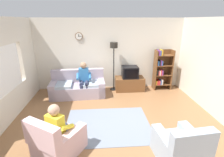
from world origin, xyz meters
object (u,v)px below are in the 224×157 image
couch (78,87)px  bookshelf (161,70)px  armchair_near_window (58,141)px  armchair_near_bookshelf (179,148)px  tv (130,72)px  tv_stand (129,84)px  floor_lamp (114,53)px  person_in_left_armchair (59,126)px  person_on_couch (84,78)px

couch → bookshelf: bookshelf is taller
armchair_near_window → armchair_near_bookshelf: bearing=-8.8°
bookshelf → armchair_near_bookshelf: bookshelf is taller
couch → tv: size_ratio=3.24×
tv → bookshelf: (1.26, 0.10, 0.05)m
couch → armchair_near_window: (-0.09, -2.86, -0.02)m
tv_stand → floor_lamp: size_ratio=0.59×
tv → bookshelf: 1.26m
armchair_near_bookshelf → person_in_left_armchair: 2.40m
tv_stand → tv: size_ratio=1.83×
floor_lamp → person_in_left_armchair: bearing=-113.2°
armchair_near_bookshelf → person_on_couch: person_on_couch is taller
armchair_near_window → armchair_near_bookshelf: (2.38, -0.37, 0.00)m
armchair_near_bookshelf → person_on_couch: size_ratio=0.77×
tv_stand → armchair_near_window: 3.79m
tv_stand → person_on_couch: bearing=-165.3°
tv → armchair_near_bookshelf: 3.59m
couch → tv_stand: couch is taller
person_on_couch → tv_stand: bearing=14.7°
bookshelf → person_on_couch: (-2.96, -0.52, -0.09)m
couch → armchair_near_bookshelf: size_ratio=2.04×
floor_lamp → person_in_left_armchair: 3.61m
floor_lamp → person_on_couch: size_ratio=1.49×
bookshelf → armchair_near_window: bookshelf is taller
tv_stand → armchair_near_window: size_ratio=0.94×
floor_lamp → armchair_near_bookshelf: size_ratio=1.94×
tv → armchair_near_bookshelf: (0.35, -3.54, -0.45)m
tv → armchair_near_window: 3.80m
bookshelf → armchair_near_window: bearing=-135.2°
floor_lamp → armchair_near_bookshelf: floor_lamp is taller
armchair_near_bookshelf → person_on_couch: 3.75m
armchair_near_bookshelf → armchair_near_window: bearing=171.2°
tv_stand → bookshelf: (1.26, 0.07, 0.53)m
person_in_left_armchair → tv: bearing=57.3°
armchair_near_bookshelf → person_on_couch: bearing=123.3°
tv_stand → floor_lamp: floor_lamp is taller
armchair_near_bookshelf → person_in_left_armchair: bearing=169.3°
bookshelf → armchair_near_window: size_ratio=1.35×
bookshelf → armchair_near_window: 4.67m
floor_lamp → couch: bearing=-161.9°
floor_lamp → person_on_couch: floor_lamp is taller
armchair_near_bookshelf → person_in_left_armchair: (-2.33, 0.44, 0.32)m
bookshelf → couch: bearing=-172.7°
couch → armchair_near_window: bearing=-91.8°
person_on_couch → person_in_left_armchair: (-0.28, -2.68, -0.09)m
tv → armchair_near_bookshelf: bearing=-84.4°
armchair_near_bookshelf → couch: bearing=125.4°
tv_stand → bookshelf: bookshelf is taller
tv → armchair_near_bookshelf: size_ratio=0.63×
person_in_left_armchair → armchair_near_bookshelf: bearing=-10.7°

